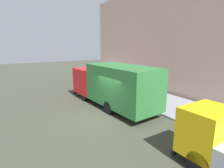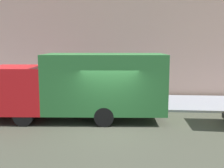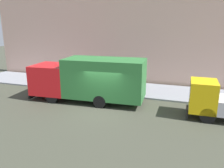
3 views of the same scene
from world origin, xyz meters
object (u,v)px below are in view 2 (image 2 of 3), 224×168
(large_utility_truck, at_px, (81,85))
(street_sign_post, at_px, (102,78))
(pedestrian_walking, at_px, (84,83))
(traffic_cone_orange, at_px, (7,99))

(large_utility_truck, distance_m, street_sign_post, 2.24)
(pedestrian_walking, relative_size, street_sign_post, 0.60)
(large_utility_truck, bearing_deg, pedestrian_walking, 5.22)
(large_utility_truck, bearing_deg, street_sign_post, -22.81)
(pedestrian_walking, distance_m, traffic_cone_orange, 5.00)
(traffic_cone_orange, xyz_separation_m, street_sign_post, (-0.33, -5.68, 1.35))
(pedestrian_walking, xyz_separation_m, street_sign_post, (-3.11, -1.56, 0.76))
(large_utility_truck, distance_m, pedestrian_walking, 5.34)
(traffic_cone_orange, bearing_deg, pedestrian_walking, -55.98)
(pedestrian_walking, height_order, traffic_cone_orange, pedestrian_walking)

